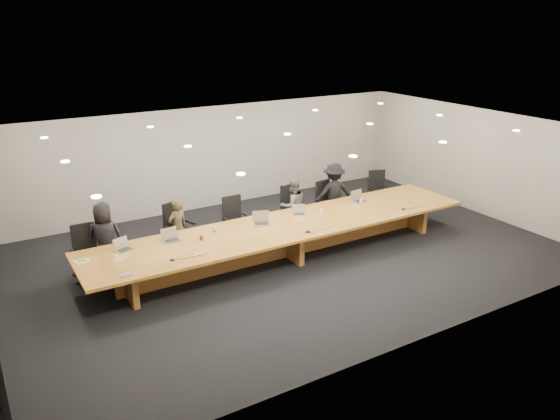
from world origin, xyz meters
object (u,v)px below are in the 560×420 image
object	(u,v)px
person_b	(178,228)
mic_right	(404,209)
laptop_a	(124,245)
mic_center	(308,231)
person_a	(105,238)
water_bottle	(215,231)
laptop_c	(262,218)
av_box	(126,274)
chair_mid_right	(294,208)
mic_left	(172,260)
amber_mug	(201,238)
chair_mid_left	(236,220)
laptop_e	(360,196)
chair_far_right	(379,191)
chair_far_left	(87,252)
paper_cup_far	(361,201)
chair_right	(328,202)
laptop_d	(299,210)
chair_left	(180,228)
conference_table	(287,234)
laptop_b	(172,235)
paper_cup_near	(321,211)
person_c	(293,206)
person_d	(334,193)

from	to	relation	value
person_b	mic_right	bearing A→B (deg)	143.20
laptop_a	mic_center	distance (m)	3.76
person_a	water_bottle	xyz separation A→B (m)	(2.02, -0.98, 0.09)
laptop_c	mic_right	size ratio (longest dim) A/B	3.03
person_a	av_box	distance (m)	1.86
chair_mid_right	mic_left	xyz separation A→B (m)	(-3.82, -1.78, 0.19)
amber_mug	chair_mid_left	bearing A→B (deg)	38.95
water_bottle	person_b	bearing A→B (deg)	112.31
laptop_e	amber_mug	bearing A→B (deg)	174.67
chair_far_right	laptop_c	bearing A→B (deg)	-147.98
chair_far_left	mic_center	bearing A→B (deg)	-20.92
chair_mid_left	laptop_e	distance (m)	3.13
paper_cup_far	chair_far_right	bearing A→B (deg)	34.69
chair_far_right	mic_center	bearing A→B (deg)	-133.47
chair_far_left	av_box	distance (m)	1.83
chair_far_left	amber_mug	distance (m)	2.32
chair_right	laptop_d	world-z (taller)	chair_right
person_a	person_b	distance (m)	1.60
water_bottle	paper_cup_far	world-z (taller)	water_bottle
av_box	chair_mid_right	bearing A→B (deg)	26.87
chair_far_left	paper_cup_far	xyz separation A→B (m)	(6.36, -0.85, 0.23)
chair_left	laptop_e	xyz separation A→B (m)	(4.35, -0.94, 0.29)
chair_far_left	laptop_e	xyz separation A→B (m)	(6.42, -0.74, 0.32)
chair_right	laptop_d	bearing A→B (deg)	-158.26
person_a	chair_far_right	bearing A→B (deg)	-158.66
chair_mid_right	person_b	size ratio (longest dim) A/B	0.86
conference_table	amber_mug	size ratio (longest dim) A/B	89.57
chair_mid_left	laptop_b	xyz separation A→B (m)	(-1.88, -0.84, 0.32)
chair_right	laptop_b	bearing A→B (deg)	-178.42
laptop_b	paper_cup_near	distance (m)	3.58
laptop_a	amber_mug	distance (m)	1.53
chair_mid_right	chair_far_right	size ratio (longest dim) A/B	1.03
laptop_a	laptop_c	size ratio (longest dim) A/B	0.89
laptop_e	laptop_c	bearing A→B (deg)	173.63
laptop_e	chair_far_right	bearing A→B (deg)	24.19
paper_cup_far	mic_center	bearing A→B (deg)	-157.19
chair_mid_left	person_a	bearing A→B (deg)	178.98
paper_cup_near	av_box	size ratio (longest dim) A/B	0.49
person_b	person_c	xyz separation A→B (m)	(2.92, -0.14, 0.04)
chair_far_right	amber_mug	world-z (taller)	chair_far_right
laptop_d	paper_cup_far	distance (m)	1.75
laptop_a	laptop_b	xyz separation A→B (m)	(0.96, -0.03, 0.01)
laptop_b	mic_center	xyz separation A→B (m)	(2.66, -1.00, -0.12)
conference_table	chair_far_left	world-z (taller)	chair_far_left
person_d	water_bottle	size ratio (longest dim) A/B	7.31
conference_table	chair_far_right	world-z (taller)	chair_far_right
chair_mid_right	laptop_a	distance (m)	4.56
paper_cup_near	av_box	world-z (taller)	paper_cup_near
conference_table	person_d	bearing A→B (deg)	29.65
conference_table	chair_mid_right	bearing A→B (deg)	52.51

